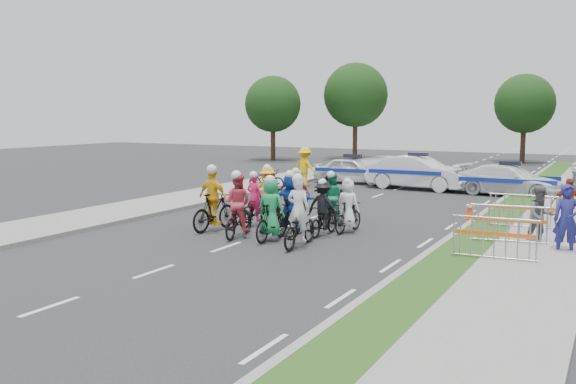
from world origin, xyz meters
The scene contains 33 objects.
ground centered at (0.00, 0.00, 0.00)m, with size 90.00×90.00×0.00m, color #28282B.
curb_right centered at (5.10, 5.00, 0.06)m, with size 0.20×60.00×0.12m, color gray.
grass_strip centered at (5.80, 5.00, 0.06)m, with size 1.20×60.00×0.11m, color #294E19.
sidewalk_right centered at (7.60, 5.00, 0.07)m, with size 2.40×60.00×0.13m, color gray.
sidewalk_left centered at (-6.50, 5.00, 0.07)m, with size 3.00×60.00×0.13m, color gray.
rider_0 centered at (1.72, 0.93, 0.66)m, with size 0.79×1.99×2.00m.
rider_1 centered at (0.66, 1.32, 0.73)m, with size 0.78×1.78×1.87m.
rider_2 centered at (-0.47, 1.37, 0.72)m, with size 0.99×2.00×1.95m.
rider_3 centered at (-1.65, 1.85, 0.78)m, with size 1.07×1.99×2.04m.
rider_4 centered at (1.62, 2.72, 0.66)m, with size 0.95×1.68×1.69m.
rider_5 centered at (0.63, 2.58, 0.80)m, with size 1.52×1.82×1.90m.
rider_6 centered at (-0.97, 3.18, 0.59)m, with size 0.73×1.77×1.76m.
rider_7 centered at (2.09, 3.49, 0.65)m, with size 0.74×1.62×1.66m.
rider_8 centered at (1.13, 4.45, 0.66)m, with size 0.88×1.80×1.75m.
rider_9 centered at (0.01, 4.17, 0.71)m, with size 0.96×1.79×1.83m.
rider_10 centered at (-1.31, 4.64, 0.72)m, with size 1.05×1.84×1.86m.
rider_11 centered at (0.73, 5.31, 0.71)m, with size 1.32×1.57×1.66m.
police_car_0 centered at (-2.84, 16.14, 0.66)m, with size 1.56×3.88×1.32m, color white.
police_car_1 centered at (0.84, 15.15, 0.78)m, with size 1.66×4.76×1.57m, color white.
police_car_2 centered at (5.04, 14.73, 0.67)m, with size 1.87×4.60×1.33m, color white.
spectator_0 centered at (8.15, 3.15, 0.91)m, with size 0.66×0.43×1.81m, color navy.
spectator_1 centered at (7.43, 4.14, 0.81)m, with size 0.79×0.62×1.63m, color #555459.
spectator_2 centered at (7.89, 7.23, 0.79)m, with size 0.93×0.39×1.58m, color maroon.
marshal_hiviz centered at (-4.42, 13.87, 0.95)m, with size 1.23×0.70×1.90m, color yellow.
barrier_0 centered at (6.70, 1.40, 0.56)m, with size 2.00×0.50×1.12m, color #A5A8AD, non-canonical shape.
barrier_1 centered at (6.70, 3.63, 0.56)m, with size 2.00×0.50×1.12m, color #A5A8AD, non-canonical shape.
barrier_2 centered at (6.70, 6.19, 0.56)m, with size 2.00×0.50×1.12m, color #A5A8AD, non-canonical shape.
cone_0 centered at (4.84, 7.68, 0.34)m, with size 0.40×0.40×0.70m.
cone_1 centered at (6.53, 13.36, 0.34)m, with size 0.40×0.40×0.70m.
parked_bike centered at (-5.36, 11.69, 0.48)m, with size 0.64×1.84×0.96m, color black.
tree_0 centered at (-14.00, 28.00, 4.19)m, with size 4.20×4.20×6.30m.
tree_3 centered at (-9.00, 32.00, 4.89)m, with size 4.90×4.90×7.35m.
tree_4 centered at (3.00, 34.00, 4.19)m, with size 4.20×4.20×6.30m.
Camera 1 is at (9.28, -14.21, 3.60)m, focal length 40.00 mm.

